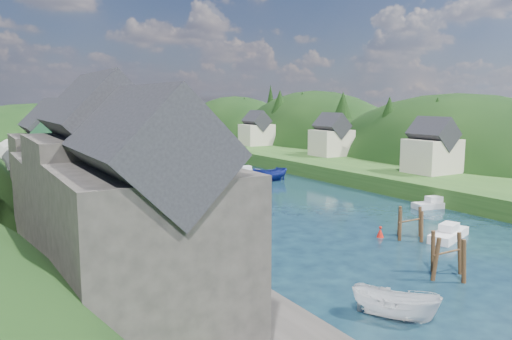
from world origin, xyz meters
TOP-DOWN VIEW (x-y plane):
  - ground at (0.00, 50.00)m, footprint 600.00×600.00m
  - hillside_right at (45.00, 75.00)m, footprint 36.00×245.56m
  - far_hills at (1.22, 174.01)m, footprint 103.00×68.00m
  - hill_trees at (-0.28, 64.01)m, footprint 92.38×146.03m
  - quay_left at (-24.00, 20.00)m, footprint 12.00×110.00m
  - terrace_left_grass at (-31.00, 20.00)m, footprint 12.00×110.00m
  - quayside_buildings at (-26.00, 6.39)m, footprint 8.00×35.84m
  - boat_sheds at (-26.00, 39.00)m, footprint 7.00×21.00m
  - terrace_right at (25.00, 40.00)m, footprint 16.00×120.00m
  - right_bank_cottages at (28.00, 48.33)m, footprint 9.00×59.24m
  - piling_cluster_near at (-2.63, -4.63)m, footprint 3.31×3.07m
  - piling_cluster_far at (3.16, 4.28)m, footprint 3.30×3.07m
  - channel_buoy_near at (1.00, 6.03)m, footprint 0.70×0.70m
  - channel_buoy_far at (-1.89, 22.77)m, footprint 0.70×0.70m
  - moored_boats at (0.39, 25.02)m, footprint 36.59×98.14m

SIDE VIEW (x-z plane):
  - far_hills at x=1.22m, z-range -32.80..11.20m
  - hillside_right at x=45.00m, z-range -31.41..16.59m
  - ground at x=0.00m, z-range 0.00..0.00m
  - channel_buoy_near at x=1.00m, z-range -0.07..1.03m
  - channel_buoy_far at x=-1.89m, z-range -0.07..1.03m
  - moored_boats at x=0.39m, z-range -0.56..1.88m
  - quay_left at x=-24.00m, z-range 0.00..2.00m
  - piling_cluster_far at x=3.16m, z-range -0.57..2.95m
  - terrace_right at x=25.00m, z-range 0.00..2.40m
  - terrace_left_grass at x=-31.00m, z-range 0.00..2.50m
  - piling_cluster_near at x=-2.63m, z-range -0.57..3.30m
  - boat_sheds at x=-26.00m, z-range 1.52..9.02m
  - right_bank_cottages at x=28.00m, z-range 1.64..10.05m
  - quayside_buildings at x=-26.00m, z-range 0.64..13.54m
  - hill_trees at x=-0.28m, z-range 4.83..17.35m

